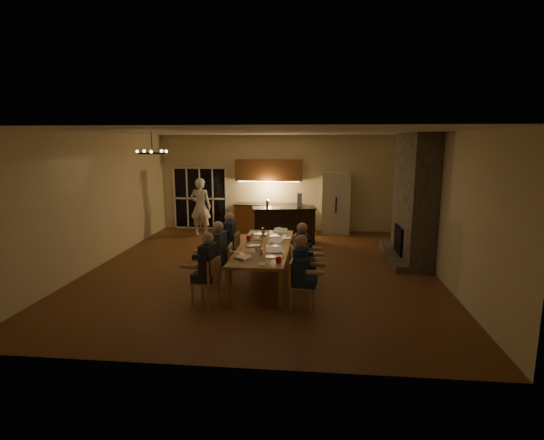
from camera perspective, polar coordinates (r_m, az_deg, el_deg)
The scene contains 44 objects.
floor at distance 10.20m, azimuth -1.33°, elevation -6.54°, with size 9.00×9.00×0.00m, color brown.
back_wall at distance 14.31m, azimuth 0.89°, elevation 4.98°, with size 8.00×0.04×3.20m, color beige.
left_wall at distance 11.09m, azimuth -22.48°, elevation 2.51°, with size 0.04×9.00×3.20m, color beige.
right_wall at distance 10.16m, azimuth 21.75°, elevation 1.89°, with size 0.04×9.00×3.20m, color beige.
ceiling at distance 9.74m, azimuth -1.42°, elevation 11.86°, with size 8.00×9.00×0.04m, color white.
french_doors at distance 14.80m, azimuth -9.62°, elevation 2.87°, with size 1.86×0.08×2.10m, color black.
fireplace at distance 11.24m, azimuth 18.53°, elevation 2.87°, with size 0.58×2.50×3.20m, color #63594D.
kitchenette at distance 14.07m, azimuth -0.45°, elevation 3.24°, with size 2.24×0.68×2.40m, color brown, non-canonical shape.
refrigerator at distance 13.98m, azimuth 8.54°, elevation 2.25°, with size 0.90×0.68×2.00m, color beige.
dining_table at distance 9.38m, azimuth -1.04°, elevation -5.70°, with size 1.10×3.31×0.75m, color #A26741.
bar_island at distance 12.56m, azimuth 1.64°, elevation -0.71°, with size 1.86×0.68×1.08m, color black.
chair_left_near at distance 8.07m, azimuth -8.98°, elevation -8.06°, with size 0.44×0.44×0.89m, color tan, non-canonical shape.
chair_left_mid at distance 8.96m, azimuth -6.87°, elevation -6.09°, with size 0.44×0.44×0.89m, color tan, non-canonical shape.
chair_left_far at distance 10.06m, azimuth -5.83°, elevation -4.20°, with size 0.44×0.44×0.89m, color tan, non-canonical shape.
chair_right_near at distance 7.78m, azimuth 4.09°, elevation -8.65°, with size 0.44×0.44×0.89m, color tan, non-canonical shape.
chair_right_mid at distance 8.80m, azimuth 4.01°, elevation -6.35°, with size 0.44×0.44×0.89m, color tan, non-canonical shape.
chair_right_far at distance 9.85m, azimuth 4.28°, elevation -4.50°, with size 0.44×0.44×0.89m, color tan, non-canonical shape.
person_left_near at distance 7.94m, azimuth -8.55°, elevation -6.50°, with size 0.60×0.60×1.38m, color #23262D, non-canonical shape.
person_right_near at distance 7.67m, azimuth 3.91°, elevation -7.02°, with size 0.60×0.60×1.38m, color #1E284C, non-canonical shape.
person_left_mid at distance 8.93m, azimuth -7.16°, elevation -4.52°, with size 0.60×0.60×1.38m, color #3B4146, non-canonical shape.
person_right_mid at distance 8.74m, azimuth 4.03°, elevation -4.80°, with size 0.60×0.60×1.38m, color #23262D, non-canonical shape.
person_left_far at distance 9.99m, azimuth -5.70°, elevation -2.85°, with size 0.60×0.60×1.38m, color #1E284C, non-canonical shape.
standing_person at distance 13.73m, azimuth -9.58°, elevation 1.76°, with size 0.68×0.44×1.86m, color silver.
chandelier at distance 9.34m, azimuth -15.80°, elevation 8.63°, with size 0.64×0.64×0.03m, color black.
laptop_a at distance 8.34m, azimuth -3.93°, elevation -4.33°, with size 0.32×0.28×0.23m, color silver, non-canonical shape.
laptop_b at distance 8.36m, azimuth 0.28°, elevation -4.26°, with size 0.32×0.28×0.23m, color silver, non-canonical shape.
laptop_c at distance 9.26m, azimuth -2.56°, elevation -2.80°, with size 0.32×0.28×0.23m, color silver, non-canonical shape.
laptop_d at distance 9.16m, azimuth 0.19°, elevation -2.94°, with size 0.32×0.28×0.23m, color silver, non-canonical shape.
laptop_e at distance 10.35m, azimuth -1.54°, elevation -1.35°, with size 0.32×0.28×0.23m, color silver, non-canonical shape.
laptop_f at distance 10.17m, azimuth 0.99°, elevation -1.57°, with size 0.32×0.28×0.23m, color silver, non-canonical shape.
mug_front at distance 8.87m, azimuth -2.04°, elevation -3.82°, with size 0.08×0.08×0.10m, color white.
mug_mid at distance 9.72m, azimuth -0.08°, elevation -2.51°, with size 0.08×0.08×0.10m, color white.
mug_back at distance 10.07m, azimuth -2.75°, elevation -2.07°, with size 0.08×0.08×0.10m, color white.
redcup_near at distance 7.99m, azimuth 0.86°, elevation -5.36°, with size 0.10×0.10×0.12m, color #B70C14.
redcup_mid at distance 9.76m, azimuth -3.19°, elevation -2.43°, with size 0.09×0.09×0.12m, color #B70C14.
redcup_far at distance 10.63m, azimuth 0.96°, elevation -1.32°, with size 0.09×0.09×0.12m, color #B70C14.
can_silver at distance 8.52m, azimuth -1.52°, elevation -4.34°, with size 0.07×0.07×0.12m, color #B2B2B7.
can_cola at distance 10.58m, azimuth -1.23°, elevation -1.37°, with size 0.06×0.06×0.12m, color #3F0F0C.
plate_near at distance 8.73m, azimuth 0.52°, elevation -4.33°, with size 0.25×0.25×0.02m, color white.
plate_left at distance 8.43m, azimuth -3.56°, elevation -4.88°, with size 0.25×0.25×0.02m, color white.
plate_far at distance 9.94m, azimuth 1.81°, elevation -2.47°, with size 0.25×0.25×0.02m, color white.
notepad at distance 7.92m, azimuth -1.36°, elevation -5.93°, with size 0.14×0.19×0.01m, color white.
bar_bottle at distance 12.33m, azimuth -0.64°, elevation 2.19°, with size 0.08×0.08×0.24m, color #99999E.
bar_blender at distance 12.53m, azimuth 3.74°, elevation 2.69°, with size 0.13×0.13×0.41m, color silver.
Camera 1 is at (1.22, -9.67, 3.01)m, focal length 28.00 mm.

